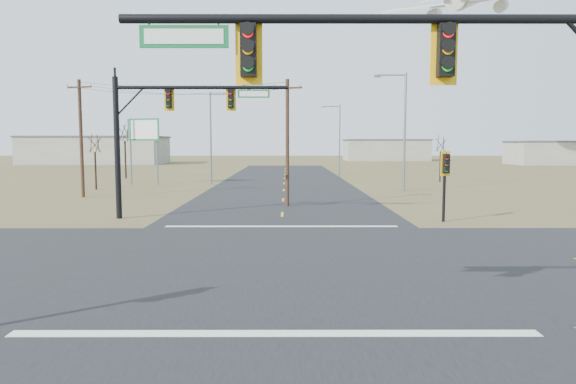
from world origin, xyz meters
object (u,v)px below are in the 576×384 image
Objects in this scene: bare_tree_a at (95,143)px; bare_tree_b at (125,133)px; streetlight_b at (338,137)px; bare_tree_c at (441,143)px; pedestal_signal_ne at (446,169)px; streetlight_a at (402,125)px; mast_arm_near at (463,91)px; utility_pole_near at (287,140)px; highway_sign at (144,139)px; utility_pole_far at (81,137)px; streetlight_c at (213,133)px; mast_arm_far at (165,118)px.

bare_tree_b is at bearing 97.47° from bare_tree_a.
bare_tree_c is at bearing -15.81° from streetlight_b.
pedestal_signal_ne is at bearing -51.03° from bare_tree_b.
streetlight_a is at bearing -121.94° from bare_tree_c.
utility_pole_near is at bearing 98.47° from mast_arm_near.
pedestal_signal_ne is at bearing -65.25° from streetlight_b.
mast_arm_near reaches higher than highway_sign.
utility_pole_near reaches higher than pedestal_signal_ne.
bare_tree_a is at bearing 129.26° from pedestal_signal_ne.
bare_tree_a is 15.50m from bare_tree_b.
utility_pole_far is (-24.98, 13.11, 1.94)m from pedestal_signal_ne.
streetlight_c reaches higher than bare_tree_a.
streetlight_b is (-2.15, 37.39, 2.22)m from pedestal_signal_ne.
mast_arm_far reaches higher than bare_tree_c.
bare_tree_a is (-26.44, 19.85, 1.46)m from pedestal_signal_ne.
mast_arm_far is 0.94× the size of streetlight_a.
pedestal_signal_ne is 0.57× the size of highway_sign.
mast_arm_near is 1.53× the size of bare_tree_b.
bare_tree_c is at bearing 50.23° from streetlight_a.
mast_arm_far is 15.03m from utility_pole_far.
streetlight_c is (-7.82, 19.27, 0.89)m from utility_pole_near.
utility_pole_far is at bearing -176.49° from streetlight_a.
streetlight_a is (10.33, 11.43, 1.43)m from utility_pole_near.
bare_tree_b is at bearing 103.66° from mast_arm_far.
utility_pole_near reaches higher than bare_tree_a.
highway_sign is 0.98× the size of bare_tree_b.
bare_tree_b reaches higher than pedestal_signal_ne.
bare_tree_b is (-12.93, 33.71, -0.14)m from mast_arm_far.
mast_arm_far reaches higher than highway_sign.
streetlight_a is at bearing -28.96° from bare_tree_b.
mast_arm_far reaches higher than pedestal_signal_ne.
streetlight_a reaches higher than highway_sign.
mast_arm_near is at bearing -68.05° from mast_arm_far.
streetlight_a is at bearing 79.38° from mast_arm_near.
utility_pole_near is (-8.60, 7.03, 1.60)m from pedestal_signal_ne.
streetlight_a is (1.73, 18.47, 3.03)m from pedestal_signal_ne.
highway_sign is at bearing 118.63° from pedestal_signal_ne.
mast_arm_far is 1.07× the size of utility_pole_far.
bare_tree_b is (-3.47, 22.06, 0.76)m from utility_pole_far.
utility_pole_far is at bearing 123.44° from mast_arm_near.
streetlight_a reaches higher than bare_tree_a.
utility_pole_near is at bearing -139.93° from streetlight_a.
bare_tree_b is (-30.18, 16.70, -0.32)m from streetlight_a.
streetlight_b reaches higher than highway_sign.
streetlight_c is (-0.90, 24.84, -0.35)m from mast_arm_far.
utility_pole_far is 15.74m from streetlight_c.
streetlight_c is 1.75× the size of bare_tree_c.
mast_arm_far is at bearing 160.76° from pedestal_signal_ne.
utility_pole_near is (-3.56, 24.26, -0.89)m from mast_arm_near.
streetlight_b is (22.84, 24.28, 0.28)m from utility_pole_far.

